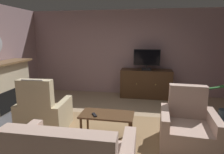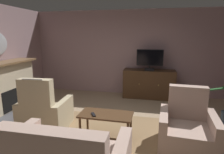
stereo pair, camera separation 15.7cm
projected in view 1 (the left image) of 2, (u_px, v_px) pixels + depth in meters
ground_plane at (109, 137)px, 3.67m from camera, size 6.75×6.33×0.04m
wall_back at (125, 53)px, 6.20m from camera, size 6.75×0.10×2.67m
rug_central at (110, 134)px, 3.74m from camera, size 2.24×1.88×0.01m
fireplace at (4, 89)px, 4.77m from camera, size 0.89×1.79×1.25m
tv_cabinet at (146, 84)px, 5.94m from camera, size 1.54×0.55×0.87m
television at (147, 59)px, 5.73m from camera, size 0.78×0.20×0.62m
coffee_table at (107, 117)px, 3.54m from camera, size 0.98×0.51×0.48m
tv_remote at (94, 115)px, 3.46m from camera, size 0.13×0.17×0.02m
armchair_by_fireplace at (187, 128)px, 3.30m from camera, size 0.96×0.91×1.02m
armchair_in_far_corner at (44, 114)px, 3.85m from camera, size 0.94×0.86×1.13m
cat at (61, 104)px, 5.09m from camera, size 0.26×0.71×0.22m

